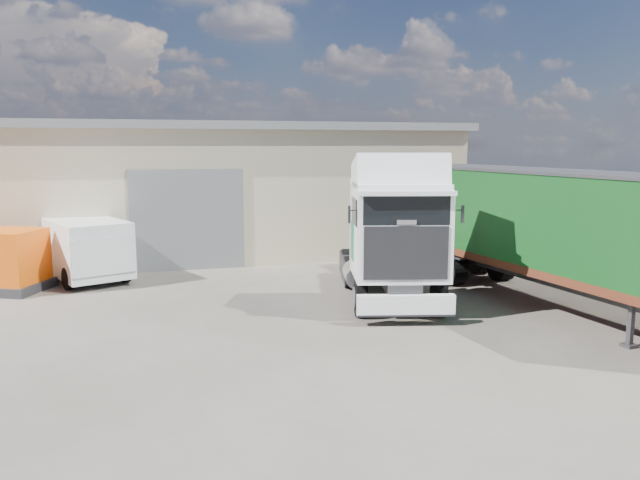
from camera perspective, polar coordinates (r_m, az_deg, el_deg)
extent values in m
plane|color=#2A2722|center=(13.69, -0.23, -10.28)|extent=(120.00, 120.00, 0.00)
cube|color=#B6AB8C|center=(28.65, -20.92, 4.21)|extent=(30.00, 12.00, 5.00)
cube|color=slate|center=(28.59, -21.21, 9.51)|extent=(30.60, 12.60, 0.30)
cube|color=slate|center=(22.65, -12.00, 1.77)|extent=(4.00, 0.08, 3.60)
cube|color=slate|center=(28.59, -21.24, 9.91)|extent=(30.60, 0.40, 0.15)
cube|color=brown|center=(24.00, 22.97, 0.33)|extent=(0.35, 26.00, 2.50)
cylinder|color=black|center=(16.51, 7.32, -5.21)|extent=(2.52, 1.54, 1.01)
cylinder|color=black|center=(19.73, 5.76, -2.89)|extent=(2.57, 1.56, 1.01)
cylinder|color=black|center=(21.03, 5.27, -2.16)|extent=(2.57, 1.56, 1.01)
cube|color=#2D2D30|center=(18.65, 6.21, -2.47)|extent=(2.34, 6.32, 0.29)
cube|color=silver|center=(15.64, 7.85, -5.93)|extent=(2.42, 0.82, 0.52)
cube|color=silver|center=(16.52, 7.24, 0.68)|extent=(2.84, 2.70, 2.34)
cube|color=black|center=(15.51, 7.86, -1.19)|extent=(2.05, 0.56, 1.34)
cube|color=black|center=(15.38, 7.93, 2.68)|extent=(2.10, 0.56, 0.72)
cube|color=silver|center=(16.57, 7.24, 5.93)|extent=(2.74, 2.36, 1.17)
cube|color=#0C5837|center=(16.79, 2.98, -0.04)|extent=(0.18, 0.70, 1.05)
cube|color=#0C5837|center=(17.16, 10.97, 0.00)|extent=(0.18, 0.70, 1.05)
cylinder|color=#2D2D30|center=(19.82, 5.71, -1.21)|extent=(1.27, 1.27, 0.11)
cube|color=#2D2D30|center=(15.51, 26.53, -6.94)|extent=(0.31, 0.31, 1.04)
cylinder|color=black|center=(21.46, 13.26, -2.16)|extent=(2.49, 1.24, 1.00)
cube|color=#2D2D30|center=(18.47, 20.09, -3.10)|extent=(1.91, 11.32, 0.33)
cube|color=#572114|center=(18.41, 20.14, -2.16)|extent=(3.50, 11.48, 0.23)
cube|color=black|center=(18.22, 20.36, 1.98)|extent=(3.50, 11.48, 2.45)
cube|color=#2D2D30|center=(18.13, 20.57, 5.88)|extent=(3.57, 11.54, 0.08)
cylinder|color=black|center=(21.15, -19.67, -3.01)|extent=(2.15, 1.42, 0.70)
cylinder|color=black|center=(24.35, -22.21, -1.66)|extent=(2.15, 1.42, 0.70)
cube|color=silver|center=(22.62, -21.13, -0.39)|extent=(3.71, 5.28, 1.80)
cube|color=silver|center=(20.73, -19.49, -1.23)|extent=(2.18, 1.62, 1.17)
cube|color=black|center=(20.84, -19.76, 0.43)|extent=(1.75, 0.78, 0.64)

